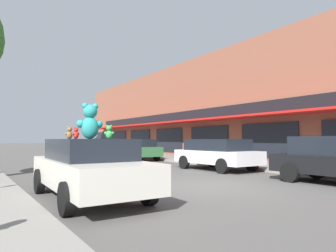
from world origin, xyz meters
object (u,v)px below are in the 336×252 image
teddy_bear_blue (110,134)px  parked_car_far_right (136,149)px  teddy_bear_cream (95,134)px  teddy_bear_giant (90,122)px  teddy_bear_pink (96,135)px  teddy_bear_green (109,132)px  teddy_bear_red (76,133)px  teddy_bear_brown (69,133)px  plush_art_car (89,167)px  parked_car_far_center (217,153)px

teddy_bear_blue → parked_car_far_right: bearing=-92.3°
teddy_bear_cream → teddy_bear_blue: bearing=40.4°
teddy_bear_giant → teddy_bear_pink: teddy_bear_giant is taller
teddy_bear_green → teddy_bear_red: bearing=50.9°
teddy_bear_brown → teddy_bear_giant: bearing=152.3°
teddy_bear_cream → teddy_bear_green: (-0.14, -1.29, 0.03)m
plush_art_car → teddy_bear_red: 1.30m
teddy_bear_cream → teddy_bear_red: bearing=11.7°
parked_car_far_center → teddy_bear_giant: bearing=-155.7°
teddy_bear_giant → parked_car_far_right: (7.40, 11.43, -1.07)m
teddy_bear_brown → teddy_bear_green: size_ratio=0.92×
teddy_bear_blue → teddy_bear_brown: bearing=-7.5°
teddy_bear_giant → teddy_bear_green: bearing=127.9°
plush_art_car → teddy_bear_green: bearing=-56.5°
teddy_bear_giant → parked_car_far_center: 8.20m
teddy_bear_brown → teddy_bear_pink: (1.03, 0.95, -0.03)m
plush_art_car → teddy_bear_pink: size_ratio=18.68×
parked_car_far_right → teddy_bear_green: bearing=-120.8°
plush_art_car → teddy_bear_cream: size_ratio=17.40×
teddy_bear_cream → teddy_bear_red: size_ratio=1.06×
plush_art_car → parked_car_far_center: bearing=25.9°
teddy_bear_giant → teddy_bear_blue: (0.36, -0.38, -0.31)m
teddy_bear_red → teddy_bear_giant: bearing=-147.9°
teddy_bear_green → parked_car_far_center: bearing=-121.8°
teddy_bear_cream → teddy_bear_brown: teddy_bear_brown is taller
teddy_bear_green → teddy_bear_pink: 1.67m
teddy_bear_cream → teddy_bear_blue: (-0.07, -1.18, -0.01)m
teddy_bear_green → teddy_bear_cream: bearing=-66.3°
parked_car_far_center → parked_car_far_right: size_ratio=0.99×
teddy_bear_giant → parked_car_far_right: teddy_bear_giant is taller
teddy_bear_red → teddy_bear_pink: teddy_bear_red is taller
teddy_bear_brown → parked_car_far_center: teddy_bear_brown is taller
parked_car_far_center → teddy_bear_pink: bearing=-162.1°
plush_art_car → teddy_bear_blue: (0.37, -0.38, 0.80)m
plush_art_car → parked_car_far_center: (7.42, 3.35, 0.03)m
parked_car_far_center → parked_car_far_right: (0.00, 8.08, 0.01)m
teddy_bear_giant → teddy_bear_brown: (-0.44, 0.20, -0.28)m
teddy_bear_brown → parked_car_far_right: (7.84, 11.23, -0.79)m
teddy_bear_green → teddy_bear_blue: bearing=-89.4°
teddy_bear_red → teddy_bear_green: (0.90, 0.35, 0.04)m
teddy_bear_giant → teddy_bear_red: size_ratio=3.50×
teddy_bear_giant → teddy_bear_blue: size_ratio=3.54×
teddy_bear_giant → teddy_bear_pink: size_ratio=3.55×
teddy_bear_giant → teddy_bear_red: bearing=61.6°
teddy_bear_red → teddy_bear_green: bearing=178.8°
teddy_bear_green → parked_car_far_center: teddy_bear_green is taller
teddy_bear_red → parked_car_far_right: 14.67m
teddy_bear_pink → teddy_bear_green: bearing=40.8°
teddy_bear_giant → teddy_bear_brown: 0.56m
teddy_bear_giant → teddy_bear_red: (-0.60, -0.84, -0.30)m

